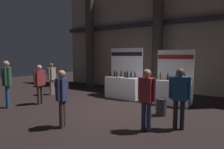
% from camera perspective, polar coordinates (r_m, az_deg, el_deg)
% --- Properties ---
extents(ground_plane, '(27.38, 27.38, 0.00)m').
position_cam_1_polar(ground_plane, '(7.59, 1.52, -9.87)').
color(ground_plane, black).
extents(hall_colonnade, '(13.69, 1.14, 6.84)m').
position_cam_1_polar(hall_colonnade, '(11.50, 14.05, 12.20)').
color(hall_colonnade, tan).
rests_on(hall_colonnade, ground_plane).
extents(exhibitor_booth_0, '(1.71, 0.70, 2.35)m').
position_cam_1_polar(exhibitor_booth_0, '(9.41, 3.16, -3.11)').
color(exhibitor_booth_0, white).
rests_on(exhibitor_booth_0, ground_plane).
extents(exhibitor_booth_1, '(1.51, 0.66, 2.24)m').
position_cam_1_polar(exhibitor_booth_1, '(8.55, 16.83, -4.31)').
color(exhibitor_booth_1, white).
rests_on(exhibitor_booth_1, ground_plane).
extents(trash_bin, '(0.36, 0.36, 0.57)m').
position_cam_1_polar(trash_bin, '(6.97, 13.88, -9.01)').
color(trash_bin, '#38383D').
rests_on(trash_bin, ground_plane).
extents(visitor_0, '(0.23, 0.57, 1.62)m').
position_cam_1_polar(visitor_0, '(8.69, -20.01, -1.80)').
color(visitor_0, '#47382D').
rests_on(visitor_0, ground_plane).
extents(visitor_1, '(0.50, 0.48, 1.81)m').
position_cam_1_polar(visitor_1, '(8.58, -27.89, -1.22)').
color(visitor_1, navy).
rests_on(visitor_1, ground_plane).
extents(visitor_3, '(0.51, 0.27, 1.66)m').
position_cam_1_polar(visitor_3, '(5.33, 9.87, -5.74)').
color(visitor_3, navy).
rests_on(visitor_3, ground_plane).
extents(visitor_4, '(0.55, 0.32, 1.68)m').
position_cam_1_polar(visitor_4, '(5.68, 18.77, -5.11)').
color(visitor_4, '#23232D').
rests_on(visitor_4, ground_plane).
extents(visitor_5, '(0.30, 0.47, 1.61)m').
position_cam_1_polar(visitor_5, '(5.70, -14.10, -5.57)').
color(visitor_5, '#47382D').
rests_on(visitor_5, ground_plane).
extents(visitor_6, '(0.35, 0.54, 1.61)m').
position_cam_1_polar(visitor_6, '(10.56, -16.89, -0.43)').
color(visitor_6, '#ADA393').
rests_on(visitor_6, ground_plane).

